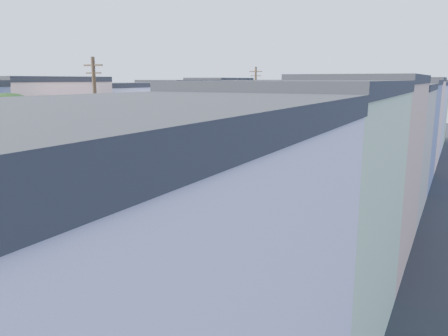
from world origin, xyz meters
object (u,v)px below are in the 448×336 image
object	(u,v)px
parked_right_b	(229,230)
parked_right_c	(328,167)
parked_right_d	(348,153)
utility_pole_far	(255,110)
tree_e	(267,108)
parked_left_c	(110,201)
tree_far_r	(371,123)
utility_pole_near	(97,133)
parked_right_a	(119,302)
tree_c	(126,130)
tree_d	(220,117)
fedex_truck	(223,185)
tree_b	(10,137)
parked_left_d	(199,171)
lead_sedan	(275,181)

from	to	relation	value
parked_right_b	parked_right_c	xyz separation A→B (m)	(0.00, 19.93, -0.09)
parked_right_d	utility_pole_far	bearing A→B (deg)	175.49
tree_e	parked_right_c	size ratio (longest dim) A/B	1.95
parked_left_c	tree_far_r	bearing A→B (deg)	69.19
tree_far_r	utility_pole_near	bearing A→B (deg)	-116.13
parked_left_c	parked_right_a	size ratio (longest dim) A/B	1.02
tree_c	utility_pole_near	bearing A→B (deg)	-89.96
tree_e	parked_right_d	size ratio (longest dim) A/B	1.46
tree_d	utility_pole_far	world-z (taller)	utility_pole_far
utility_pole_far	parked_right_b	xyz separation A→B (m)	(11.20, -28.03, -4.42)
utility_pole_far	fedex_truck	xyz separation A→B (m)	(7.56, -21.99, -3.65)
tree_b	tree_far_r	size ratio (longest dim) A/B	1.40
parked_right_b	utility_pole_near	bearing A→B (deg)	167.42
tree_b	parked_right_c	bearing A→B (deg)	65.35
tree_c	parked_left_d	distance (m)	9.13
tree_e	parked_right_d	world-z (taller)	tree_e
tree_d	parked_right_a	xyz separation A→B (m)	(11.20, -27.98, -4.23)
parked_left_c	parked_right_c	bearing A→B (deg)	64.52
parked_left_d	tree_e	bearing A→B (deg)	98.68
tree_b	tree_c	bearing A→B (deg)	90.00
utility_pole_near	fedex_truck	xyz separation A→B (m)	(7.56, 4.01, -3.65)
fedex_truck	utility_pole_far	bearing A→B (deg)	113.54
parked_right_b	tree_c	bearing A→B (deg)	153.62
tree_b	parked_right_d	world-z (taller)	tree_b
parked_right_b	parked_right_c	bearing A→B (deg)	87.67
parked_right_b	parked_right_c	world-z (taller)	parked_right_b
fedex_truck	utility_pole_near	bearing A→B (deg)	-147.49
lead_sedan	utility_pole_far	bearing A→B (deg)	126.51
utility_pole_far	tree_far_r	bearing A→B (deg)	3.89
tree_b	tree_c	size ratio (longest dim) A/B	1.08
lead_sedan	parked_left_c	distance (m)	13.13
parked_right_b	parked_right_d	distance (m)	28.03
parked_left_d	parked_right_c	xyz separation A→B (m)	(9.80, 7.04, -0.00)
parked_left_d	utility_pole_near	bearing A→B (deg)	-92.94
tree_b	lead_sedan	world-z (taller)	tree_b
parked_right_c	parked_left_d	bearing A→B (deg)	-148.22
fedex_truck	parked_left_c	distance (m)	7.75
tree_e	parked_right_a	world-z (taller)	tree_e
tree_b	utility_pole_near	xyz separation A→B (m)	(0.00, 6.50, -0.46)
utility_pole_near	fedex_truck	world-z (taller)	utility_pole_near
tree_c	parked_left_d	world-z (taller)	tree_c
utility_pole_near	parked_right_c	size ratio (longest dim) A/B	2.61
parked_right_a	fedex_truck	bearing A→B (deg)	106.35
tree_b	tree_far_r	xyz separation A→B (m)	(13.20, 33.40, -1.52)
utility_pole_near	lead_sedan	size ratio (longest dim) A/B	2.10
fedex_truck	tree_c	bearing A→B (deg)	-167.65
tree_c	utility_pole_far	size ratio (longest dim) A/B	0.74
tree_b	parked_left_c	size ratio (longest dim) A/B	1.88
tree_c	lead_sedan	bearing A→B (deg)	38.10
tree_b	parked_right_d	xyz separation A→B (m)	(11.20, 32.51, -4.84)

